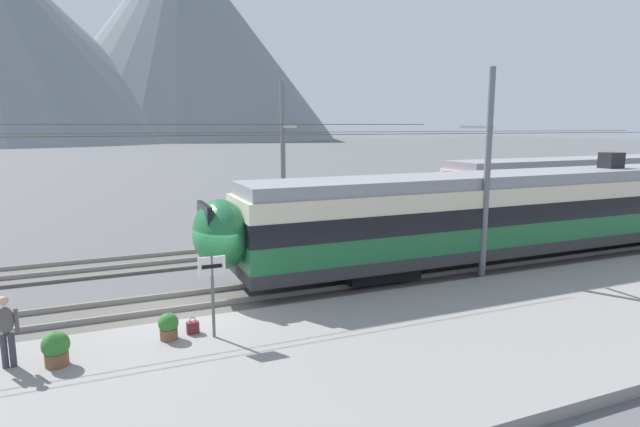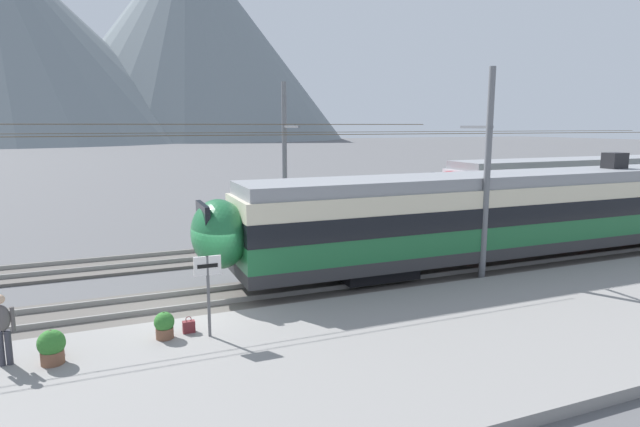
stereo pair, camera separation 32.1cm
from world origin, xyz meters
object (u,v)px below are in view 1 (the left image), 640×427
Objects in this scene: train_near_platform at (531,210)px; handbag_near_sign at (193,327)px; handbag_beside_passenger at (56,350)px; catenary_mast_far_side at (284,160)px; potted_plant_by_shelter at (56,347)px; catenary_mast_mid at (485,173)px; potted_plant_platform_edge at (168,325)px; passenger_walking at (6,328)px; platform_sign at (212,278)px.

train_near_platform is 15.10m from handbag_near_sign.
train_near_platform reaches higher than handbag_beside_passenger.
train_near_platform is at bearing 9.90° from handbag_beside_passenger.
catenary_mast_far_side is at bearing 48.41° from handbag_beside_passenger.
potted_plant_by_shelter is (-3.20, -0.68, 0.27)m from handbag_near_sign.
catenary_mast_mid is 12.22m from potted_plant_platform_edge.
handbag_near_sign is (-10.97, -1.70, -3.58)m from catenary_mast_mid.
handbag_near_sign is 0.68m from potted_plant_platform_edge.
passenger_walking is 4.28m from handbag_near_sign.
catenary_mast_mid is at bearing 7.68° from passenger_walking.
potted_plant_platform_edge is at bearing 11.74° from potted_plant_by_shelter.
platform_sign is 3.86m from potted_plant_by_shelter.
handbag_beside_passenger is at bearing 174.10° from platform_sign.
platform_sign reaches higher than passenger_walking.
platform_sign is (-10.49, -2.15, -2.16)m from catenary_mast_mid.
catenary_mast_mid is 10.18m from catenary_mast_far_side.
platform_sign is at bearing -44.14° from handbag_near_sign.
handbag_near_sign is at bearing 1.27° from handbag_beside_passenger.
passenger_walking is at bearing 161.64° from potted_plant_by_shelter.
passenger_walking is at bearing -169.77° from train_near_platform.
handbag_beside_passenger is (-14.23, -1.77, -3.60)m from catenary_mast_mid.
platform_sign is at bearing -166.10° from train_near_platform.
platform_sign is at bearing -1.34° from passenger_walking.
catenary_mast_mid reaches higher than potted_plant_by_shelter.
potted_plant_platform_edge is at bearing -170.99° from catenary_mast_mid.
catenary_mast_far_side reaches higher than potted_plant_platform_edge.
potted_plant_platform_edge is (2.63, -0.07, 0.23)m from handbag_beside_passenger.
potted_plant_by_shelter reaches higher than potted_plant_platform_edge.
train_near_platform reaches higher than potted_plant_platform_edge.
platform_sign is 1.28× the size of passenger_walking.
potted_plant_platform_edge is at bearing -167.21° from handbag_near_sign.
catenary_mast_far_side reaches higher than catenary_mast_mid.
catenary_mast_mid reaches higher than train_near_platform.
potted_plant_platform_edge is 0.87× the size of potted_plant_by_shelter.
potted_plant_platform_edge is (3.56, 0.20, -0.57)m from passenger_walking.
train_near_platform is at bearing 11.77° from handbag_near_sign.
potted_plant_by_shelter is at bearing -168.26° from potted_plant_platform_edge.
catenary_mast_mid is at bearing 9.51° from potted_plant_by_shelter.
handbag_beside_passenger is 0.49× the size of potted_plant_by_shelter.
passenger_walking is 3.61m from potted_plant_platform_edge.
catenary_mast_mid is 61.50× the size of potted_plant_platform_edge.
platform_sign is at bearing -168.40° from catenary_mast_mid.
catenary_mast_mid reaches higher than potted_plant_platform_edge.
catenary_mast_far_side is 15.60m from passenger_walking.
handbag_near_sign is at bearing -168.23° from train_near_platform.
handbag_beside_passenger is (0.93, 0.28, -0.80)m from passenger_walking.
potted_plant_by_shelter is at bearing -168.05° from handbag_near_sign.
train_near_platform is at bearing 11.81° from potted_plant_platform_edge.
catenary_mast_far_side is 96.69× the size of handbag_near_sign.
handbag_near_sign is 0.64× the size of potted_plant_platform_edge.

